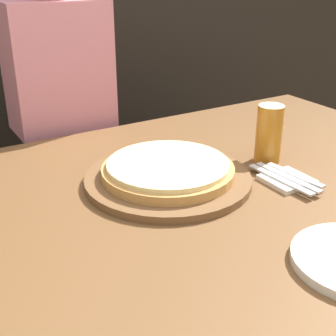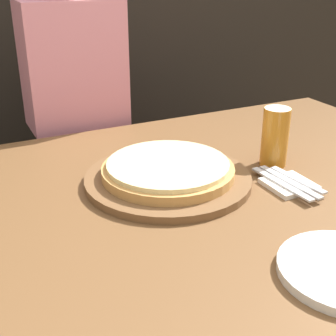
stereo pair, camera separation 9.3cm
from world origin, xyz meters
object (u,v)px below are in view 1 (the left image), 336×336
Objects in this scene: diner_person at (66,147)px; beer_glass at (269,131)px; dinner_knife at (287,177)px; spoon at (295,175)px; pizza_on_board at (168,174)px; fork at (280,179)px.

beer_glass is at bearing -59.29° from diner_person.
dinner_knife and spoon have the same top height.
spoon is at bearing -28.37° from pizza_on_board.
fork is 1.00× the size of dinner_knife.
diner_person is (-0.32, 0.75, -0.11)m from dinner_knife.
dinner_knife is (0.26, -0.15, -0.01)m from pizza_on_board.
dinner_knife is at bearing -66.93° from diner_person.
dinner_knife is 0.15× the size of diner_person.
diner_person is at bearing 120.71° from beer_glass.
pizza_on_board is 0.31× the size of diner_person.
pizza_on_board is 2.02× the size of fork.
dinner_knife is at bearing 0.00° from fork.
beer_glass reaches higher than spoon.
spoon is at bearing 0.00° from dinner_knife.
pizza_on_board is 2.37× the size of spoon.
beer_glass reaches higher than fork.
pizza_on_board is 0.30m from dinner_knife.
beer_glass reaches higher than pizza_on_board.
fork is at bearing -119.67° from beer_glass.
fork is at bearing 180.00° from spoon.
beer_glass is at bearing 69.29° from dinner_knife.
dinner_knife is 0.83m from diner_person.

